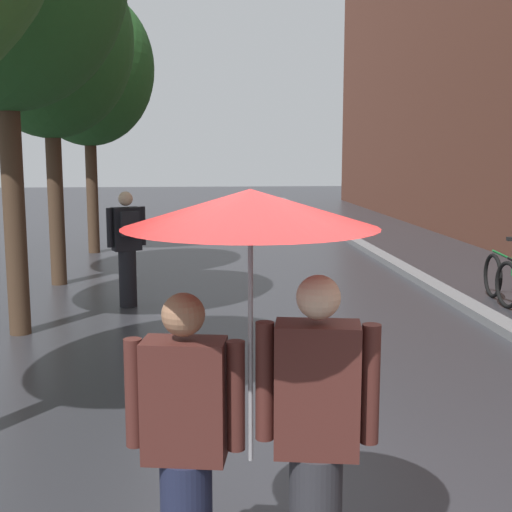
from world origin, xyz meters
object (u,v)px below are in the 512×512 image
object	(u,v)px
street_tree_2	(49,40)
pedestrian_walking_midground	(127,246)
street_tree_3	(88,68)
couple_under_umbrella	(251,331)

from	to	relation	value
street_tree_2	pedestrian_walking_midground	bearing A→B (deg)	-53.60
street_tree_2	street_tree_3	size ratio (longest dim) A/B	1.00
street_tree_2	couple_under_umbrella	world-z (taller)	street_tree_2
pedestrian_walking_midground	street_tree_2	bearing A→B (deg)	126.40
street_tree_3	street_tree_2	bearing A→B (deg)	-91.08
street_tree_2	couple_under_umbrella	bearing A→B (deg)	-73.35
street_tree_2	street_tree_3	distance (m)	3.71
street_tree_2	pedestrian_walking_midground	distance (m)	3.93
street_tree_3	pedestrian_walking_midground	world-z (taller)	street_tree_3
street_tree_2	pedestrian_walking_midground	world-z (taller)	street_tree_2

